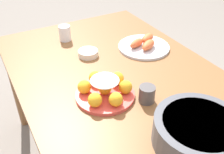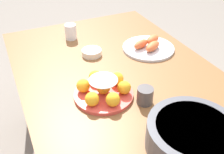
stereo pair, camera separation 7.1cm
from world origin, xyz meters
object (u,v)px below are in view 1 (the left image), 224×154
(cake_plate, at_px, (105,90))
(serving_bowl, at_px, (198,132))
(seafood_platter, at_px, (144,45))
(cup_far, at_px, (147,94))
(sauce_bowl, at_px, (88,53))
(dining_table, at_px, (118,87))
(cup_near, at_px, (65,33))

(cake_plate, relative_size, serving_bowl, 0.83)
(seafood_platter, bearing_deg, cake_plate, -54.91)
(serving_bowl, bearing_deg, cup_far, -175.34)
(cake_plate, relative_size, sauce_bowl, 2.43)
(seafood_platter, bearing_deg, dining_table, -59.57)
(cake_plate, xyz_separation_m, cup_far, (0.11, 0.14, 0.00))
(seafood_platter, distance_m, cup_far, 0.48)
(serving_bowl, bearing_deg, cup_near, -172.86)
(cake_plate, height_order, cup_near, cake_plate)
(serving_bowl, xyz_separation_m, cup_near, (-0.99, -0.12, -0.01))
(serving_bowl, relative_size, seafood_platter, 1.08)
(dining_table, relative_size, cake_plate, 5.40)
(sauce_bowl, relative_size, seafood_platter, 0.37)
(seafood_platter, distance_m, cup_near, 0.48)
(serving_bowl, bearing_deg, sauce_bowl, -173.77)
(cake_plate, relative_size, cup_near, 2.87)
(serving_bowl, height_order, sauce_bowl, serving_bowl)
(dining_table, relative_size, seafood_platter, 4.82)
(dining_table, bearing_deg, serving_bowl, 2.47)
(seafood_platter, height_order, cup_near, cup_near)
(cake_plate, bearing_deg, cup_near, 176.27)
(dining_table, relative_size, cup_far, 19.20)
(dining_table, xyz_separation_m, cup_near, (-0.47, -0.10, 0.13))
(cake_plate, distance_m, cup_far, 0.18)
(cake_plate, relative_size, seafood_platter, 0.89)
(cake_plate, height_order, cup_far, cake_plate)
(serving_bowl, relative_size, cup_far, 4.29)
(serving_bowl, distance_m, cup_far, 0.28)
(dining_table, relative_size, cup_near, 15.52)
(cup_near, height_order, cup_far, cup_near)
(serving_bowl, xyz_separation_m, sauce_bowl, (-0.75, -0.08, -0.04))
(sauce_bowl, xyz_separation_m, seafood_platter, (0.07, 0.32, 0.00))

